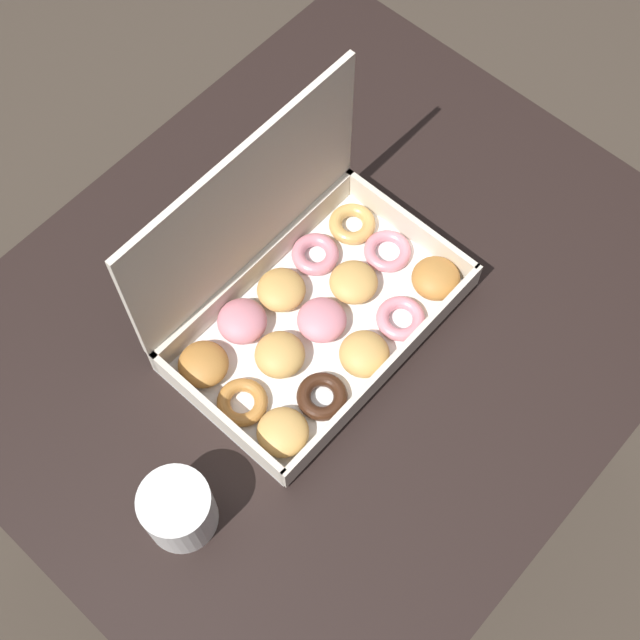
# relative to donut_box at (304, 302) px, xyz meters

# --- Properties ---
(ground_plane) EXTENTS (8.00, 8.00, 0.00)m
(ground_plane) POSITION_rel_donut_box_xyz_m (0.02, -0.02, -0.76)
(ground_plane) COLOR #42382D
(dining_table) EXTENTS (0.91, 0.76, 0.72)m
(dining_table) POSITION_rel_donut_box_xyz_m (0.02, -0.02, -0.17)
(dining_table) COLOR black
(dining_table) RESTS_ON ground_plane
(donut_box) EXTENTS (0.36, 0.23, 0.27)m
(donut_box) POSITION_rel_donut_box_xyz_m (0.00, 0.00, 0.00)
(donut_box) COLOR white
(donut_box) RESTS_ON dining_table
(coffee_mug) EXTENTS (0.08, 0.08, 0.08)m
(coffee_mug) POSITION_rel_donut_box_xyz_m (-0.28, -0.07, -0.00)
(coffee_mug) COLOR white
(coffee_mug) RESTS_ON dining_table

